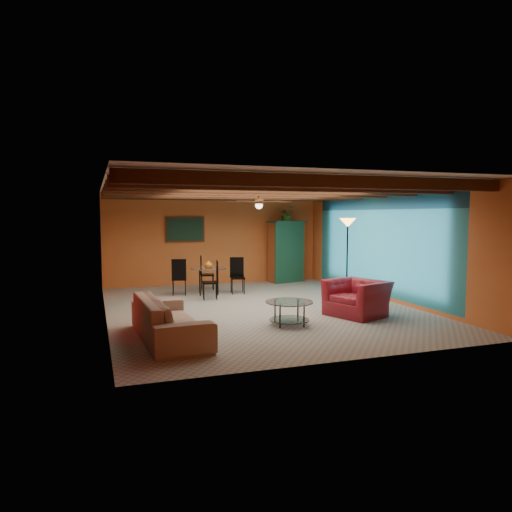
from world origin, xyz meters
name	(u,v)px	position (x,y,z in m)	size (l,w,h in m)	color
room	(257,202)	(0.00, 0.11, 2.36)	(6.52, 8.01, 2.71)	gray
sofa	(170,319)	(-2.28, -1.99, 0.35)	(2.38, 0.93, 0.70)	#8F6C5C
armchair	(357,298)	(1.65, -1.40, 0.37)	(1.13, 0.99, 0.73)	maroon
coffee_table	(289,313)	(0.00, -1.71, 0.23)	(0.90, 0.90, 0.46)	white
dining_table	(209,276)	(-0.63, 2.18, 0.48)	(1.84, 1.84, 0.96)	silver
armoire	(286,252)	(2.20, 3.70, 0.92)	(1.04, 0.51, 1.83)	brown
floor_lamp	(347,258)	(2.57, 0.62, 1.00)	(0.41, 0.41, 2.00)	black
ceiling_fan	(259,202)	(0.00, 0.00, 2.36)	(1.50, 1.50, 0.44)	#472614
painting	(185,229)	(-0.90, 3.96, 1.65)	(1.05, 0.03, 0.65)	black
potted_plant	(286,214)	(2.20, 3.70, 2.09)	(0.46, 0.40, 0.51)	#26661E
vase	(208,254)	(-0.63, 2.18, 1.06)	(0.20, 0.20, 0.21)	orange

